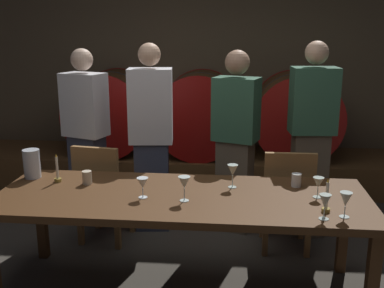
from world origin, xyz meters
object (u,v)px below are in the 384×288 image
Objects in this scene: dining_table at (182,203)px; chair_right at (287,196)px; candle_right at (326,203)px; wine_glass_far_right at (346,200)px; guest_center_right at (235,141)px; chair_left at (102,189)px; pitcher at (32,164)px; guest_center_left at (151,138)px; guest_far_right at (311,140)px; wine_barrel_right at (296,116)px; wine_glass_left at (184,183)px; candle_left at (57,174)px; guest_far_left at (86,136)px; wine_glass_far_left at (143,184)px; wine_barrel_center at (200,114)px; cup_left at (87,178)px; wine_barrel_left at (111,112)px; wine_glass_right at (318,183)px; cup_right at (296,180)px; wine_glass_center_left at (233,171)px; wine_glass_center_right at (325,202)px.

chair_right reaches higher than dining_table.
wine_glass_far_right is (0.10, -0.07, 0.05)m from candle_right.
chair_left is at bearing 37.60° from guest_center_right.
chair_right is 4.09× the size of pitcher.
guest_center_right is at bearing 177.25° from guest_center_left.
guest_far_right reaches higher than wine_glass_far_right.
dining_table is (-1.03, -2.30, -0.18)m from wine_barrel_right.
guest_center_right is (-0.67, -1.23, -0.00)m from wine_barrel_right.
wine_glass_left is 0.99m from wine_glass_far_right.
candle_right is (1.84, -0.39, 0.00)m from candle_left.
guest_far_left is 2.36m from candle_right.
wine_glass_far_left is (-0.25, -0.08, 0.16)m from dining_table.
wine_barrel_center is 1.00× the size of wine_barrel_right.
wine_barrel_right is at bearing 51.23° from cup_left.
wine_barrel_left is 10.01× the size of cup_left.
wine_glass_right is at bearing 136.44° from guest_center_left.
candle_right is at bearing -12.63° from pitcher.
cup_right is at bearing 140.20° from guest_center_left.
wine_glass_far_left is 0.99× the size of wine_glass_right.
wine_barrel_center is 2.79m from wine_glass_far_right.
pitcher is at bearing 177.09° from wine_glass_center_left.
pitcher is (-2.07, 0.46, 0.05)m from candle_right.
guest_far_right reaches higher than guest_center_left.
wine_barrel_left is at bearing -36.04° from guest_far_right.
dining_table is at bearing 160.12° from wine_glass_center_right.
guest_far_right is at bearing -31.22° from wine_barrel_left.
candle_left is at bearing 159.48° from wine_glass_far_left.
candle_left reaches higher than chair_right.
wine_barrel_center is 4.52× the size of candle_left.
cup_right is (0.84, -2.06, -0.07)m from wine_barrel_center.
wine_glass_far_left is at bearing 81.41° from guest_center_right.
wine_barrel_center is 2.23m from cup_right.
wine_glass_left reaches higher than chair_right.
cup_right reaches higher than dining_table.
wine_glass_far_right is at bearing -13.21° from candle_left.
wine_barrel_center is at bearing -109.90° from guest_far_left.
wine_glass_far_right is at bearing -50.71° from wine_barrel_left.
guest_center_left is at bearing 97.43° from wine_glass_far_left.
candle_left is 1.84m from wine_glass_right.
candle_left is (0.09, -0.95, -0.05)m from guest_far_left.
candle_left is at bearing 175.61° from wine_glass_right.
guest_center_right reaches higher than chair_left.
guest_far_left is 2.47m from wine_glass_far_right.
wine_barrel_right is 1.09× the size of chair_right.
wine_glass_left is 1.76× the size of cup_right.
wine_glass_left is (0.28, -0.03, 0.02)m from wine_glass_far_left.
wine_barrel_right is at bearing -99.45° from guest_center_right.
wine_glass_far_left is at bearing 91.18° from guest_center_left.
guest_center_left is at bearing 110.47° from wine_glass_left.
candle_right is at bearing -87.58° from wine_glass_right.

